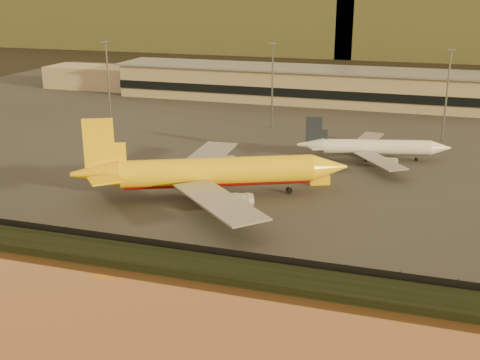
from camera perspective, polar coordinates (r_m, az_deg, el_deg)
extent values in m
plane|color=black|center=(110.30, -2.62, -4.51)|extent=(900.00, 900.00, 0.00)
cube|color=black|center=(95.68, -6.18, -7.84)|extent=(320.00, 7.00, 1.40)
cube|color=#2D2D2D|center=(198.23, 6.94, 5.69)|extent=(320.00, 220.00, 0.20)
cube|color=black|center=(98.73, -5.25, -6.57)|extent=(300.00, 0.05, 2.20)
cube|color=tan|center=(226.13, 8.48, 8.74)|extent=(160.00, 22.00, 12.00)
cube|color=black|center=(215.40, 7.96, 8.02)|extent=(160.00, 0.60, 3.00)
cube|color=gray|center=(225.21, 8.55, 10.32)|extent=(164.00, 24.00, 0.60)
cube|color=tan|center=(262.35, -12.58, 9.46)|extent=(50.00, 18.00, 9.00)
cylinder|color=slate|center=(193.33, -12.37, 8.89)|extent=(0.50, 0.50, 25.00)
cube|color=slate|center=(191.78, -12.63, 12.63)|extent=(2.20, 2.20, 0.40)
cylinder|color=slate|center=(183.62, 3.08, 8.80)|extent=(0.50, 0.50, 25.00)
cube|color=slate|center=(181.99, 3.15, 12.75)|extent=(2.20, 2.20, 0.40)
cylinder|color=slate|center=(175.93, 18.99, 7.44)|extent=(0.50, 0.50, 25.00)
cube|color=slate|center=(174.23, 19.43, 11.54)|extent=(2.20, 2.20, 0.40)
cube|color=olive|center=(469.68, -4.47, 16.28)|extent=(260.00, 160.00, 55.00)
cylinder|color=yellow|center=(123.86, -2.13, 0.84)|extent=(38.28, 21.63, 5.70)
cylinder|color=#B10E0A|center=(124.16, -2.12, 0.40)|extent=(36.76, 20.03, 4.45)
cone|color=yellow|center=(127.88, 8.46, 1.21)|extent=(9.36, 8.38, 5.70)
cone|color=yellow|center=(124.27, -13.54, 0.60)|extent=(11.35, 9.30, 5.70)
cube|color=yellow|center=(122.45, -13.25, 3.42)|extent=(5.68, 2.93, 9.98)
cube|color=yellow|center=(129.34, -12.33, 1.57)|extent=(6.07, 6.01, 0.34)
cube|color=yellow|center=(118.49, -12.79, 0.01)|extent=(7.71, 7.70, 0.34)
cube|color=gray|center=(138.60, -3.11, 2.28)|extent=(8.79, 25.01, 0.34)
cylinder|color=gray|center=(135.69, -1.84, 1.26)|extent=(7.29, 5.59, 3.14)
cube|color=gray|center=(109.75, -2.01, -2.03)|extent=(23.21, 22.54, 0.34)
cylinder|color=gray|center=(114.00, -0.79, -2.07)|extent=(7.29, 5.59, 3.14)
cylinder|color=black|center=(127.43, 4.67, -0.98)|extent=(1.56, 1.43, 1.26)
cylinder|color=slate|center=(127.21, 4.68, -0.70)|extent=(0.22, 0.22, 2.57)
cylinder|color=black|center=(122.71, -3.91, -1.72)|extent=(1.56, 1.43, 1.26)
cylinder|color=slate|center=(122.49, -3.92, -1.44)|extent=(0.22, 0.22, 2.57)
cylinder|color=black|center=(127.54, -4.04, -0.94)|extent=(1.56, 1.43, 1.26)
cylinder|color=slate|center=(127.33, -4.05, -0.67)|extent=(0.22, 0.22, 2.57)
cylinder|color=white|center=(153.73, 12.82, 3.08)|extent=(26.37, 10.03, 3.65)
cylinder|color=gray|center=(153.89, 12.80, 2.85)|extent=(25.46, 9.07, 2.85)
cone|color=white|center=(157.09, 18.48, 2.91)|extent=(5.85, 4.80, 3.65)
cone|color=white|center=(151.80, 6.69, 3.33)|extent=(7.27, 5.16, 3.65)
cube|color=#1A202F|center=(150.88, 7.03, 4.80)|extent=(3.96, 1.27, 6.39)
cube|color=white|center=(155.36, 7.16, 3.76)|extent=(3.87, 3.70, 0.22)
cube|color=white|center=(148.31, 7.33, 3.06)|extent=(4.94, 4.88, 0.22)
cube|color=gray|center=(163.37, 12.01, 3.79)|extent=(7.27, 16.96, 0.22)
cylinder|color=gray|center=(161.54, 12.75, 3.21)|extent=(4.74, 3.03, 2.01)
cube|color=gray|center=(144.23, 13.13, 1.80)|extent=(13.84, 16.26, 0.22)
cylinder|color=gray|center=(147.16, 13.65, 1.68)|extent=(4.74, 3.03, 2.01)
cylinder|color=black|center=(156.50, 16.37, 1.89)|extent=(0.94, 0.82, 0.80)
cylinder|color=slate|center=(156.38, 16.38, 2.04)|extent=(0.19, 0.19, 1.64)
cylinder|color=black|center=(152.54, 11.82, 1.84)|extent=(0.94, 0.82, 0.80)
cylinder|color=slate|center=(152.43, 11.83, 1.99)|extent=(0.19, 0.19, 1.64)
cylinder|color=black|center=(155.67, 11.65, 2.17)|extent=(0.94, 0.82, 0.80)
cylinder|color=slate|center=(155.55, 11.66, 2.32)|extent=(0.19, 0.19, 1.64)
cube|color=yellow|center=(133.76, 7.54, 0.02)|extent=(4.80, 3.59, 1.97)
cube|color=white|center=(147.73, -1.34, 1.90)|extent=(4.46, 2.79, 1.86)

